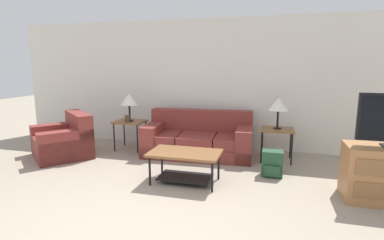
# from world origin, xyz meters

# --- Properties ---
(wall_back) EXTENTS (8.64, 0.06, 2.60)m
(wall_back) POSITION_xyz_m (0.00, 3.66, 1.30)
(wall_back) COLOR silver
(wall_back) RESTS_ON ground_plane
(couch) EXTENTS (2.05, 1.09, 0.82)m
(couch) POSITION_xyz_m (-0.04, 2.99, 0.29)
(couch) COLOR maroon
(couch) RESTS_ON ground_plane
(armchair) EXTENTS (1.38, 1.37, 0.80)m
(armchair) POSITION_xyz_m (-2.43, 2.24, 0.29)
(armchair) COLOR maroon
(armchair) RESTS_ON ground_plane
(coffee_table) EXTENTS (1.01, 0.60, 0.46)m
(coffee_table) POSITION_xyz_m (0.11, 1.59, 0.34)
(coffee_table) COLOR brown
(coffee_table) RESTS_ON ground_plane
(side_table_left) EXTENTS (0.58, 0.50, 0.58)m
(side_table_left) POSITION_xyz_m (-1.46, 2.99, 0.52)
(side_table_left) COLOR brown
(side_table_left) RESTS_ON ground_plane
(side_table_right) EXTENTS (0.58, 0.50, 0.58)m
(side_table_right) POSITION_xyz_m (1.39, 2.99, 0.52)
(side_table_right) COLOR brown
(side_table_right) RESTS_ON ground_plane
(table_lamp_left) EXTENTS (0.35, 0.35, 0.55)m
(table_lamp_left) POSITION_xyz_m (-1.46, 2.99, 1.01)
(table_lamp_left) COLOR black
(table_lamp_left) RESTS_ON side_table_left
(table_lamp_right) EXTENTS (0.35, 0.35, 0.55)m
(table_lamp_right) POSITION_xyz_m (1.39, 2.99, 1.01)
(table_lamp_right) COLOR black
(table_lamp_right) RESTS_ON side_table_right
(backpack) EXTENTS (0.31, 0.30, 0.40)m
(backpack) POSITION_xyz_m (1.32, 2.18, 0.19)
(backpack) COLOR #23472D
(backpack) RESTS_ON ground_plane
(picture_frame) EXTENTS (0.10, 0.04, 0.13)m
(picture_frame) POSITION_xyz_m (-1.47, 2.91, 0.65)
(picture_frame) COLOR #4C3828
(picture_frame) RESTS_ON side_table_left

